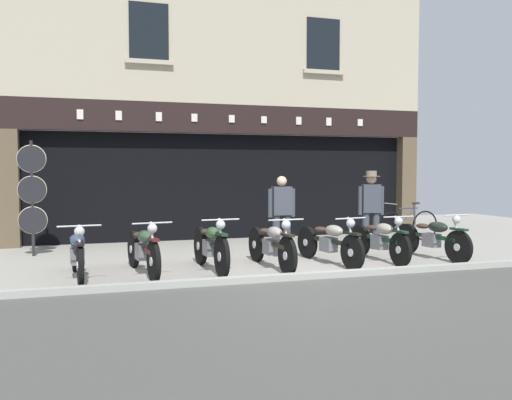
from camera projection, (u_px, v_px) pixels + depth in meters
ground at (338, 297)px, 7.33m from camera, size 22.41×22.00×0.18m
shop_facade at (213, 168)px, 14.85m from camera, size 10.71×4.42×6.66m
motorcycle_far_left at (77, 252)px, 8.35m from camera, size 0.62×1.98×0.90m
motorcycle_left at (143, 249)px, 8.70m from camera, size 0.62×2.03×0.92m
motorcycle_center_left at (211, 245)px, 9.01m from camera, size 0.62×1.98×0.94m
motorcycle_center at (271, 244)px, 9.25m from camera, size 0.62×2.06×0.92m
motorcycle_center_right at (329, 241)px, 9.66m from camera, size 0.63×2.04×0.90m
motorcycle_right at (380, 239)px, 10.00m from camera, size 0.62×1.94×0.89m
motorcycle_far_right at (432, 237)px, 10.25m from camera, size 0.62×1.96×0.90m
salesman_left at (282, 212)px, 10.58m from camera, size 0.56×0.25×1.59m
shopkeeper_center at (371, 205)px, 11.48m from camera, size 0.55×0.36×1.69m
tyre_sign_pole at (32, 191)px, 10.52m from camera, size 0.55×0.06×2.29m
advert_board_near at (292, 172)px, 13.84m from camera, size 0.71×0.03×0.97m
leaning_bicycle at (408, 225)px, 12.91m from camera, size 1.74×0.50×0.96m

